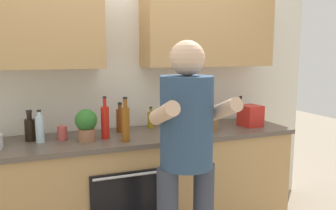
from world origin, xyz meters
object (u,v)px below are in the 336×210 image
Objects in this scene: knife_block at (209,118)px; grocery_bag_crisps at (250,116)px; person_standing at (187,147)px; bottle_oil at (151,119)px; bottle_wine at (240,112)px; potted_herb at (86,124)px; bottle_hotsauce at (105,122)px; bottle_soy at (30,129)px; bottle_water at (40,129)px; cup_ceramic at (62,133)px; bottle_syrup at (126,123)px; bottle_vinegar at (120,120)px; bottle_juice at (199,115)px.

grocery_bag_crisps is at bearing 3.82° from knife_block.
knife_block is at bearing 52.27° from person_standing.
bottle_wine is at bearing -2.84° from bottle_oil.
potted_herb is at bearing -156.00° from bottle_oil.
bottle_hotsauce is 1.40× the size of bottle_soy.
bottle_wine is 1.32× the size of grocery_bag_crisps.
bottle_water is 2.33× the size of cup_ceramic.
bottle_water is at bearing -175.85° from bottle_wine.
bottle_water reaches higher than bottle_soy.
bottle_hotsauce is at bearing -13.36° from bottle_soy.
bottle_syrup is (-0.26, 0.56, 0.07)m from person_standing.
bottle_hotsauce reaches higher than knife_block.
bottle_syrup reaches higher than potted_herb.
bottle_hotsauce is 3.14× the size of cup_ceramic.
cup_ceramic is (-0.32, 0.09, -0.08)m from bottle_hotsauce.
grocery_bag_crisps is (0.96, 0.70, 0.02)m from person_standing.
person_standing is 0.95m from bottle_oil.
grocery_bag_crisps is (0.44, 0.03, -0.01)m from knife_block.
bottle_vinegar reaches higher than grocery_bag_crisps.
cup_ceramic is at bearing -170.61° from bottle_vinegar.
potted_herb is (0.33, -0.09, 0.03)m from bottle_water.
bottle_syrup is at bearing -95.98° from bottle_vinegar.
bottle_soy is at bearing 175.56° from grocery_bag_crisps.
bottle_vinegar is at bearing 104.36° from person_standing.
bottle_water is at bearing -174.72° from bottle_juice.
bottle_oil is (0.30, 0.07, -0.03)m from bottle_vinegar.
bottle_syrup reaches higher than bottle_soy.
bottle_syrup is at bearing -172.05° from knife_block.
bottle_hotsauce is 0.98× the size of bottle_syrup.
person_standing reaches higher than cup_ceramic.
person_standing is 1.16m from bottle_water.
bottle_juice and bottle_water have the same top height.
potted_herb is at bearing 128.43° from person_standing.
bottle_juice is 0.46m from bottle_oil.
bottle_vinegar is 1.33× the size of bottle_oil.
bottle_wine is 0.52m from knife_block.
bottle_juice is 0.23m from knife_block.
bottle_juice is at bearing 11.39° from bottle_hotsauce.
bottle_hotsauce is 1.74× the size of bottle_oil.
bottle_juice is 0.45m from bottle_wine.
person_standing is 6.48× the size of bottle_wine.
bottle_water is (-1.40, -0.13, 0.01)m from bottle_juice.
bottle_syrup reaches higher than bottle_wine.
bottle_vinegar is 1.01× the size of bottle_wine.
bottle_hotsauce reaches higher than grocery_bag_crisps.
bottle_vinegar is 1.21m from bottle_wine.
person_standing is 1.04m from bottle_juice.
bottle_hotsauce is at bearing -134.15° from bottle_vinegar.
bottle_juice is 2.34× the size of cup_ceramic.
bottle_water is 0.74× the size of bottle_hotsauce.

